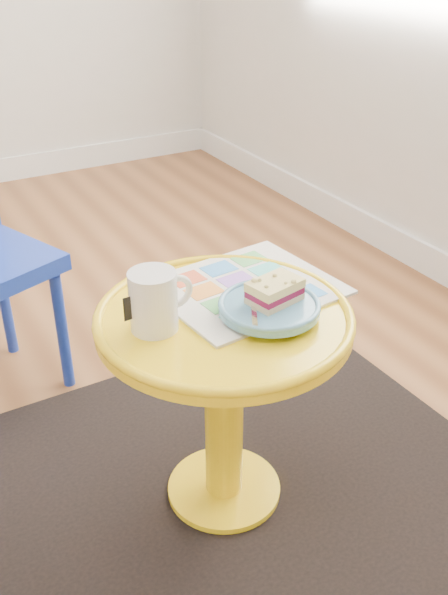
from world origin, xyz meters
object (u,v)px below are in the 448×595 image
side_table (224,371)px  newspaper (246,287)px  plate (269,308)px  mug (154,299)px

side_table → newspaper: 0.18m
side_table → plate: plate is taller
newspaper → mug: bearing=-174.0°
side_table → newspaper: bearing=37.4°
plate → side_table: bearing=146.3°
side_table → newspaper: (0.09, 0.07, 0.14)m
mug → plate: mug is taller
side_table → mug: (-0.14, 0.02, 0.20)m
newspaper → mug: mug is taller
side_table → plate: (0.07, -0.05, 0.16)m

